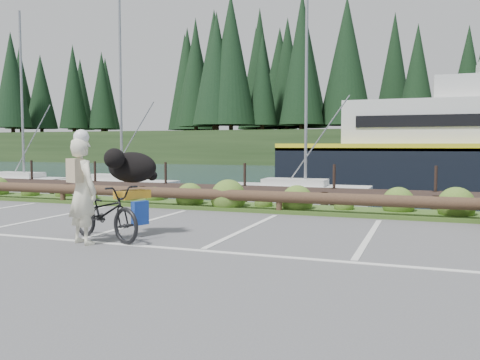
% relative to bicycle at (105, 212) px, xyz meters
% --- Properties ---
extents(ground, '(72.00, 72.00, 0.00)m').
position_rel_bicycle_xyz_m(ground, '(2.12, 0.13, -0.53)').
color(ground, '#505052').
extents(harbor_backdrop, '(170.00, 160.00, 30.00)m').
position_rel_bicycle_xyz_m(harbor_backdrop, '(2.51, 78.65, -0.53)').
color(harbor_backdrop, '#192B3C').
rests_on(harbor_backdrop, ground).
extents(vegetation_strip, '(34.00, 1.60, 0.10)m').
position_rel_bicycle_xyz_m(vegetation_strip, '(2.12, 5.43, -0.48)').
color(vegetation_strip, '#3D5B21').
rests_on(vegetation_strip, ground).
extents(log_rail, '(32.00, 0.30, 0.60)m').
position_rel_bicycle_xyz_m(log_rail, '(2.12, 4.73, -0.53)').
color(log_rail, '#443021').
rests_on(log_rail, ground).
extents(bicycle, '(2.15, 1.38, 1.07)m').
position_rel_bicycle_xyz_m(bicycle, '(0.00, 0.00, 0.00)').
color(bicycle, black).
rests_on(bicycle, ground).
extents(cyclist, '(0.83, 0.68, 1.95)m').
position_rel_bicycle_xyz_m(cyclist, '(-0.17, -0.44, 0.44)').
color(cyclist, beige).
rests_on(cyclist, ground).
extents(dog, '(0.86, 1.18, 0.62)m').
position_rel_bicycle_xyz_m(dog, '(0.23, 0.61, 0.84)').
color(dog, black).
rests_on(dog, bicycle).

